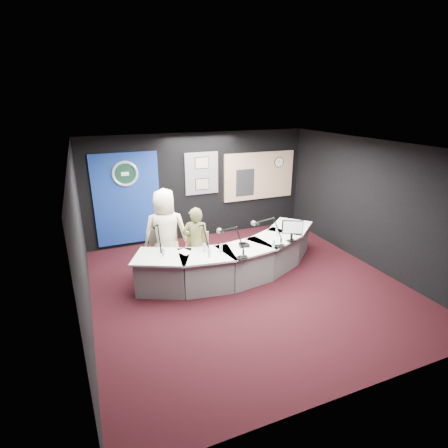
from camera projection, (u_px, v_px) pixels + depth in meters
name	position (u px, v px, depth m)	size (l,w,h in m)	color
ground	(248.00, 286.00, 7.13)	(6.00, 6.00, 0.00)	black
ceiling	(251.00, 147.00, 6.18)	(6.00, 6.00, 0.02)	silver
wall_back	(200.00, 186.00, 9.27)	(6.00, 0.02, 2.80)	black
wall_front	(363.00, 301.00, 4.04)	(6.00, 0.02, 2.80)	black
wall_left	(81.00, 244.00, 5.59)	(0.02, 6.00, 2.80)	black
wall_right	(372.00, 204.00, 7.71)	(0.02, 6.00, 2.80)	black
broadcast_desk	(235.00, 259.00, 7.46)	(4.50, 1.90, 0.75)	silver
backdrop_panel	(127.00, 199.00, 8.62)	(1.60, 0.05, 2.30)	navy
agency_seal	(125.00, 174.00, 8.36)	(0.63, 0.63, 0.07)	silver
seal_center	(125.00, 174.00, 8.37)	(0.48, 0.48, 0.01)	black
pinboard	(202.00, 173.00, 9.14)	(0.90, 0.04, 1.10)	slate
framed_photo_upper	(202.00, 163.00, 9.02)	(0.34, 0.02, 0.27)	gray
framed_photo_lower	(202.00, 184.00, 9.21)	(0.34, 0.02, 0.27)	gray
booth_window_frame	(259.00, 176.00, 9.81)	(2.12, 0.06, 1.32)	tan
booth_glow	(259.00, 176.00, 9.80)	(2.00, 0.02, 1.20)	tan
equipment_rack	(245.00, 183.00, 9.67)	(0.55, 0.02, 0.75)	black
wall_clock	(279.00, 162.00, 9.88)	(0.28, 0.28, 0.01)	white
armchair_left	(167.00, 251.00, 7.47)	(0.60, 0.60, 1.06)	#A4854B
armchair_right	(197.00, 259.00, 7.33)	(0.48, 0.48, 0.86)	#A4854B
draped_jacket	(161.00, 243.00, 7.63)	(0.50, 0.10, 0.70)	gray
person_man	(166.00, 233.00, 7.33)	(0.92, 0.60, 1.88)	#FCEEC9
person_woman	(196.00, 243.00, 7.21)	(0.57, 0.37, 1.56)	brown
computer_monitor	(292.00, 227.00, 7.29)	(0.48, 0.03, 0.33)	black
desk_phone	(244.00, 245.00, 7.14)	(0.19, 0.15, 0.05)	black
headphones_near	(280.00, 246.00, 7.12)	(0.19, 0.19, 0.03)	black
headphones_far	(242.00, 257.00, 6.61)	(0.24, 0.24, 0.04)	black
paper_stack	(185.00, 252.00, 6.88)	(0.20, 0.29, 0.00)	white
notepad	(207.00, 257.00, 6.65)	(0.23, 0.33, 0.00)	white
boom_mic_a	(157.00, 233.00, 7.01)	(0.16, 0.74, 0.60)	black
boom_mic_b	(200.00, 234.00, 6.99)	(0.25, 0.73, 0.60)	black
boom_mic_c	(231.00, 236.00, 6.86)	(0.41, 0.67, 0.60)	black
boom_mic_d	(267.00, 227.00, 7.35)	(0.55, 0.57, 0.60)	black
water_bottles	(240.00, 243.00, 7.06)	(3.12, 0.60, 0.18)	silver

